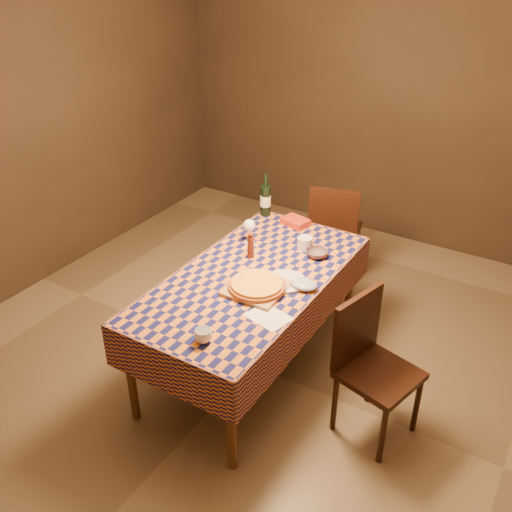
% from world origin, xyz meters
% --- Properties ---
extents(room, '(5.00, 5.10, 2.70)m').
position_xyz_m(room, '(0.00, 0.00, 1.35)').
color(room, brown).
rests_on(room, ground).
extents(dining_table, '(0.94, 1.84, 0.77)m').
position_xyz_m(dining_table, '(0.00, 0.00, 0.69)').
color(dining_table, brown).
rests_on(dining_table, ground).
extents(cutting_board, '(0.36, 0.36, 0.02)m').
position_xyz_m(cutting_board, '(0.11, -0.13, 0.78)').
color(cutting_board, '#A3704C').
rests_on(cutting_board, dining_table).
extents(pizza, '(0.41, 0.41, 0.04)m').
position_xyz_m(pizza, '(0.11, -0.13, 0.81)').
color(pizza, '#9A4B19').
rests_on(pizza, cutting_board).
extents(pepper_mill, '(0.05, 0.05, 0.19)m').
position_xyz_m(pepper_mill, '(-0.14, 0.21, 0.86)').
color(pepper_mill, '#521D13').
rests_on(pepper_mill, dining_table).
extents(bowl, '(0.16, 0.16, 0.05)m').
position_xyz_m(bowl, '(0.25, 0.46, 0.79)').
color(bowl, '#563E49').
rests_on(bowl, dining_table).
extents(wine_glass, '(0.09, 0.09, 0.18)m').
position_xyz_m(wine_glass, '(-0.27, 0.39, 0.90)').
color(wine_glass, white).
rests_on(wine_glass, dining_table).
extents(wine_bottle, '(0.09, 0.09, 0.35)m').
position_xyz_m(wine_bottle, '(-0.41, 0.86, 0.90)').
color(wine_bottle, black).
rests_on(wine_bottle, dining_table).
extents(deli_tub, '(0.13, 0.13, 0.09)m').
position_xyz_m(deli_tub, '(0.12, 0.52, 0.82)').
color(deli_tub, silver).
rests_on(deli_tub, dining_table).
extents(takeout_container, '(0.23, 0.18, 0.05)m').
position_xyz_m(takeout_container, '(-0.11, 0.82, 0.80)').
color(takeout_container, '#B02B17').
rests_on(takeout_container, dining_table).
extents(white_plate, '(0.34, 0.34, 0.02)m').
position_xyz_m(white_plate, '(0.23, 0.05, 0.78)').
color(white_plate, silver).
rests_on(white_plate, dining_table).
extents(tumbler, '(0.13, 0.13, 0.08)m').
position_xyz_m(tumbler, '(0.13, -0.73, 0.81)').
color(tumbler, white).
rests_on(tumbler, dining_table).
extents(flour_patch, '(0.28, 0.24, 0.00)m').
position_xyz_m(flour_patch, '(0.33, -0.34, 0.77)').
color(flour_patch, white).
rests_on(flour_patch, dining_table).
extents(flour_bag, '(0.20, 0.17, 0.05)m').
position_xyz_m(flour_bag, '(0.36, 0.05, 0.80)').
color(flour_bag, '#989FC3').
rests_on(flour_bag, dining_table).
extents(chair_far, '(0.52, 0.52, 0.93)m').
position_xyz_m(chair_far, '(-0.02, 1.39, 0.52)').
color(chair_far, black).
rests_on(chair_far, ground).
extents(chair_right, '(0.52, 0.52, 0.93)m').
position_xyz_m(chair_right, '(0.90, -0.10, 0.52)').
color(chair_right, black).
rests_on(chair_right, ground).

